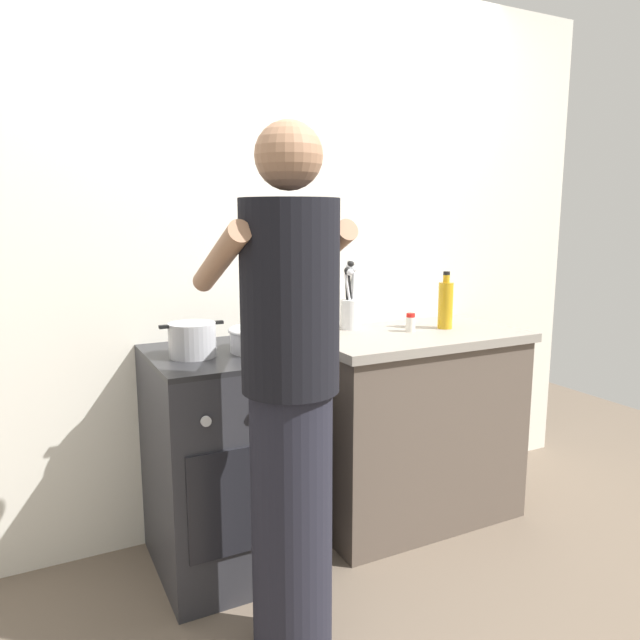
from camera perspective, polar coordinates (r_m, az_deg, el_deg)
ground at (r=2.73m, az=0.23°, el=-21.68°), size 6.00×6.00×0.00m
back_wall at (r=2.86m, az=-0.79°, el=6.34°), size 3.20×0.10×2.50m
countertop at (r=2.91m, az=8.66°, el=-9.81°), size 1.00×0.60×0.90m
stove_range at (r=2.52m, az=-8.63°, el=-13.04°), size 0.60×0.62×0.90m
pot at (r=2.31m, az=-12.10°, el=-1.86°), size 0.24×0.18×0.13m
mixing_bowl at (r=2.38m, az=-5.40°, el=-1.73°), size 0.28×0.28×0.09m
utensil_crock at (r=2.82m, az=2.93°, el=1.24°), size 0.10×0.10×0.33m
spice_bottle at (r=2.79m, az=8.64°, el=-0.26°), size 0.04×0.04×0.09m
oil_bottle at (r=2.89m, az=11.90°, el=1.48°), size 0.07×0.07×0.27m
person at (r=1.87m, az=-2.87°, el=-7.83°), size 0.41×0.50×1.70m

